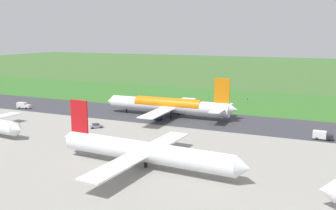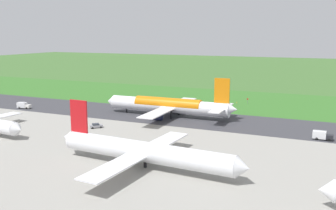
{
  "view_description": "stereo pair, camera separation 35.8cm",
  "coord_description": "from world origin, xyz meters",
  "px_view_note": "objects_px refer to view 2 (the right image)",
  "views": [
    {
      "loc": [
        -52.02,
        131.99,
        31.49
      ],
      "look_at": [
        6.1,
        0.0,
        4.5
      ],
      "focal_mm": 40.94,
      "sensor_mm": 36.0,
      "label": 1
    },
    {
      "loc": [
        -52.35,
        131.84,
        31.49
      ],
      "look_at": [
        6.1,
        0.0,
        4.5
      ],
      "focal_mm": 40.94,
      "sensor_mm": 36.0,
      "label": 2
    }
  ],
  "objects_px": {
    "service_truck_baggage": "(322,135)",
    "traffic_cone_orange": "(237,102)",
    "airliner_parked_mid": "(144,151)",
    "no_stopping_sign": "(247,101)",
    "airliner_main": "(169,105)",
    "service_car_ops": "(96,126)",
    "service_truck_fuel": "(24,105)"
  },
  "relations": [
    {
      "from": "airliner_parked_mid",
      "to": "no_stopping_sign",
      "type": "height_order",
      "value": "airliner_parked_mid"
    },
    {
      "from": "airliner_main",
      "to": "service_truck_baggage",
      "type": "bearing_deg",
      "value": 168.26
    },
    {
      "from": "service_truck_fuel",
      "to": "no_stopping_sign",
      "type": "xyz_separation_m",
      "value": [
        -84.91,
        -49.19,
        0.15
      ]
    },
    {
      "from": "no_stopping_sign",
      "to": "airliner_parked_mid",
      "type": "bearing_deg",
      "value": 87.34
    },
    {
      "from": "airliner_main",
      "to": "service_truck_baggage",
      "type": "relative_size",
      "value": 9.24
    },
    {
      "from": "airliner_parked_mid",
      "to": "service_car_ops",
      "type": "distance_m",
      "value": 43.03
    },
    {
      "from": "service_truck_baggage",
      "to": "traffic_cone_orange",
      "type": "height_order",
      "value": "service_truck_baggage"
    },
    {
      "from": "service_truck_fuel",
      "to": "traffic_cone_orange",
      "type": "bearing_deg",
      "value": -148.0
    },
    {
      "from": "airliner_main",
      "to": "service_truck_baggage",
      "type": "height_order",
      "value": "airliner_main"
    },
    {
      "from": "airliner_main",
      "to": "traffic_cone_orange",
      "type": "relative_size",
      "value": 98.16
    },
    {
      "from": "service_truck_fuel",
      "to": "airliner_main",
      "type": "bearing_deg",
      "value": -170.51
    },
    {
      "from": "service_truck_fuel",
      "to": "service_car_ops",
      "type": "distance_m",
      "value": 50.55
    },
    {
      "from": "airliner_parked_mid",
      "to": "service_truck_fuel",
      "type": "bearing_deg",
      "value": -28.63
    },
    {
      "from": "airliner_main",
      "to": "service_truck_baggage",
      "type": "xyz_separation_m",
      "value": [
        -55.28,
        11.49,
        -2.95
      ]
    },
    {
      "from": "service_truck_baggage",
      "to": "traffic_cone_orange",
      "type": "xyz_separation_m",
      "value": [
        38.53,
        -50.8,
        -1.13
      ]
    },
    {
      "from": "airliner_main",
      "to": "service_car_ops",
      "type": "xyz_separation_m",
      "value": [
        15.14,
        26.73,
        -3.51
      ]
    },
    {
      "from": "no_stopping_sign",
      "to": "service_car_ops",
      "type": "bearing_deg",
      "value": 60.48
    },
    {
      "from": "airliner_main",
      "to": "airliner_parked_mid",
      "type": "distance_m",
      "value": 57.28
    },
    {
      "from": "airliner_parked_mid",
      "to": "traffic_cone_orange",
      "type": "xyz_separation_m",
      "value": [
        0.8,
        -93.84,
        -3.76
      ]
    },
    {
      "from": "service_car_ops",
      "to": "no_stopping_sign",
      "type": "relative_size",
      "value": 1.63
    },
    {
      "from": "airliner_parked_mid",
      "to": "service_car_ops",
      "type": "relative_size",
      "value": 11.89
    },
    {
      "from": "service_car_ops",
      "to": "traffic_cone_orange",
      "type": "bearing_deg",
      "value": -115.78
    },
    {
      "from": "airliner_main",
      "to": "no_stopping_sign",
      "type": "distance_m",
      "value": 44.5
    },
    {
      "from": "service_truck_fuel",
      "to": "service_car_ops",
      "type": "height_order",
      "value": "service_truck_fuel"
    },
    {
      "from": "service_truck_baggage",
      "to": "no_stopping_sign",
      "type": "bearing_deg",
      "value": -56.34
    },
    {
      "from": "no_stopping_sign",
      "to": "service_truck_fuel",
      "type": "bearing_deg",
      "value": 30.09
    },
    {
      "from": "service_truck_baggage",
      "to": "traffic_cone_orange",
      "type": "relative_size",
      "value": 10.62
    },
    {
      "from": "airliner_main",
      "to": "airliner_parked_mid",
      "type": "relative_size",
      "value": 1.07
    },
    {
      "from": "airliner_parked_mid",
      "to": "airliner_main",
      "type": "bearing_deg",
      "value": -72.16
    },
    {
      "from": "airliner_parked_mid",
      "to": "traffic_cone_orange",
      "type": "height_order",
      "value": "airliner_parked_mid"
    },
    {
      "from": "airliner_main",
      "to": "service_car_ops",
      "type": "relative_size",
      "value": 12.68
    },
    {
      "from": "airliner_main",
      "to": "service_car_ops",
      "type": "bearing_deg",
      "value": 60.46
    }
  ]
}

